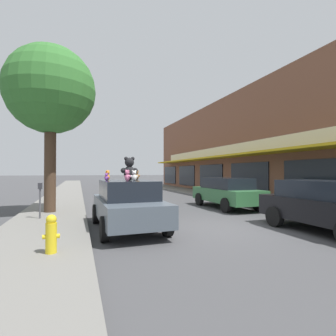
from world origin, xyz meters
The scene contains 17 objects.
ground_plane centered at (0.00, 0.00, 0.00)m, with size 260.00×260.00×0.00m, color #424244.
sidewalk_near centered at (-5.16, 0.00, 0.07)m, with size 2.56×90.00×0.13m.
sidewalk_far centered at (5.16, 0.00, 0.07)m, with size 2.56×90.00×0.13m.
storefront_row centered at (12.10, 9.74, 3.78)m, with size 12.90×31.20×7.57m.
plush_art_car centered at (-2.70, 0.78, 0.80)m, with size 1.99×4.23×1.53m.
teddy_bear_giant centered at (-2.63, 0.86, 1.89)m, with size 0.55×0.34×0.76m.
teddy_bear_green centered at (-2.53, 1.46, 1.67)m, with size 0.20×0.21×0.30m.
teddy_bear_pink centered at (-2.81, 0.20, 1.69)m, with size 0.21×0.24×0.34m.
teddy_bear_white centered at (-2.56, 0.45, 1.68)m, with size 0.24×0.15×0.32m.
teddy_bear_orange centered at (-3.30, 1.02, 1.68)m, with size 0.21×0.23×0.32m.
teddy_bear_brown centered at (-2.21, 1.69, 1.69)m, with size 0.25×0.16×0.33m.
teddy_bear_purple centered at (-3.35, 0.86, 1.64)m, with size 0.16×0.16×0.23m.
parked_car_far_left centered at (2.81, -1.67, 0.84)m, with size 1.93×4.03×1.54m.
parked_car_far_center centered at (2.81, 3.96, 0.81)m, with size 1.89×4.31×1.50m.
street_tree centered at (-5.29, 4.49, 5.19)m, with size 3.66×3.66×6.94m.
fire_hydrant centered at (-4.69, -1.56, 0.53)m, with size 0.33×0.22×0.79m.
parking_meter centered at (-5.47, 2.93, 0.94)m, with size 0.14×0.10×1.27m.
Camera 1 is at (-4.17, -7.44, 1.81)m, focal length 28.00 mm.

